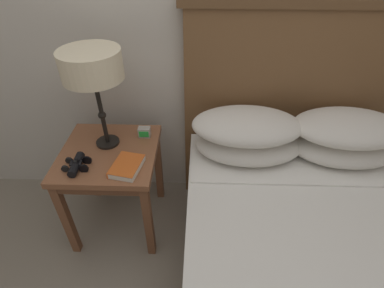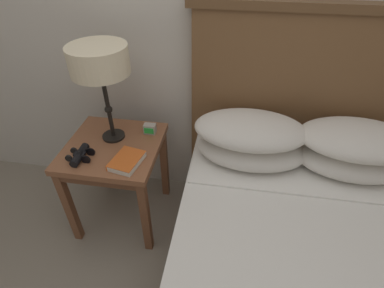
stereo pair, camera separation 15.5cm
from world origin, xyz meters
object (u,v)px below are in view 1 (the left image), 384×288
object	(u,v)px
binoculars_pair	(77,164)
alarm_clock	(144,132)
table_lamp	(92,67)
nightstand	(111,163)
bed	(307,253)
book_on_nightstand	(127,166)

from	to	relation	value
binoculars_pair	alarm_clock	bearing A→B (deg)	42.96
table_lamp	nightstand	bearing A→B (deg)	-75.16
table_lamp	bed	bearing A→B (deg)	-25.44
bed	nightstand	bearing A→B (deg)	157.52
bed	table_lamp	bearing A→B (deg)	154.56
binoculars_pair	table_lamp	bearing A→B (deg)	63.82
bed	table_lamp	xyz separation A→B (m)	(-1.06, 0.50, 0.72)
nightstand	binoculars_pair	bearing A→B (deg)	-131.62
book_on_nightstand	alarm_clock	xyz separation A→B (m)	(0.05, 0.29, 0.01)
bed	book_on_nightstand	distance (m)	0.99
nightstand	book_on_nightstand	bearing A→B (deg)	-46.44
bed	alarm_clock	xyz separation A→B (m)	(-0.86, 0.58, 0.29)
nightstand	alarm_clock	size ratio (longest dim) A/B	8.52
bed	book_on_nightstand	world-z (taller)	bed
nightstand	table_lamp	bearing A→B (deg)	104.84
bed	book_on_nightstand	bearing A→B (deg)	162.28
nightstand	binoculars_pair	world-z (taller)	binoculars_pair
bed	book_on_nightstand	size ratio (longest dim) A/B	8.62
bed	alarm_clock	bearing A→B (deg)	146.12
bed	binoculars_pair	world-z (taller)	bed
bed	table_lamp	world-z (taller)	bed
nightstand	table_lamp	size ratio (longest dim) A/B	1.10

